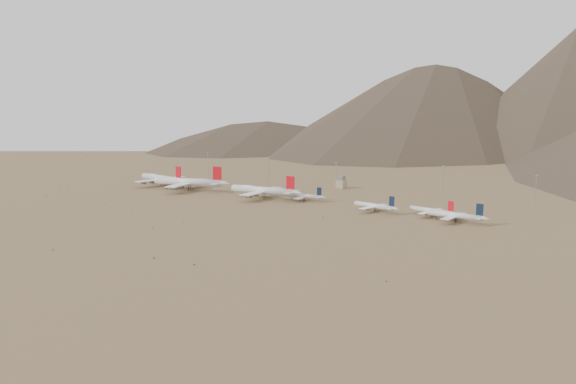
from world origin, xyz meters
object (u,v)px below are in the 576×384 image
Objects in this scene: widebody_centre at (188,182)px; widebody_east at (263,190)px; widebody_west at (162,178)px; control_tower at (341,183)px; narrowbody_b at (375,206)px; narrowbody_a at (304,196)px.

widebody_centre reaches higher than widebody_east.
widebody_centre is 1.10× the size of widebody_east.
widebody_west is 5.99× the size of control_tower.
control_tower is at bearing 25.69° from widebody_centre.
widebody_east is 1.74× the size of narrowbody_b.
widebody_centre is at bearing -138.15° from control_tower.
narrowbody_b is at bearing 5.39° from widebody_west.
widebody_west is 1.96× the size of narrowbody_a.
widebody_west is 179.37m from control_tower.
widebody_east reaches higher than narrowbody_a.
narrowbody_a is at bearing -81.22° from control_tower.
widebody_west reaches higher than narrowbody_a.
widebody_centre is 193.48m from narrowbody_b.
widebody_west is 1.01× the size of widebody_east.
widebody_east is (132.32, -3.52, -0.08)m from widebody_west.
narrowbody_a is (35.47, 11.26, -3.31)m from widebody_east.
widebody_east is at bearing -13.35° from widebody_centre.
widebody_west is 1.76× the size of narrowbody_b.
widebody_west reaches higher than widebody_east.
widebody_east is 1.94× the size of narrowbody_a.
control_tower is at bearing 36.09° from widebody_west.
narrowbody_b is (239.12, -2.25, -2.96)m from widebody_west.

